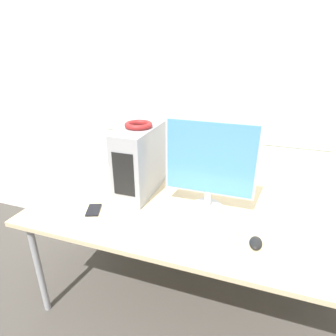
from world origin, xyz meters
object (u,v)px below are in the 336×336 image
Objects in this scene: pc_tower at (140,161)px; keyboard at (196,229)px; headphones at (139,125)px; mouse at (256,243)px; monitor_main at (210,162)px; cell_phone at (94,210)px.

pc_tower is 0.60m from keyboard.
headphones is 0.95m from mouse.
monitor_main is 0.38m from keyboard.
cell_phone is at bearing -116.78° from headphones.
headphones is 0.32× the size of monitor_main.
cell_phone is at bearing -116.84° from pc_tower.
pc_tower reaches higher than mouse.
mouse is 0.93m from cell_phone.
pc_tower is at bearing 171.45° from monitor_main.
keyboard is 0.62m from cell_phone.
headphones is 1.68× the size of mouse.
keyboard is 4.20× the size of mouse.
headphones is at bearing 171.35° from monitor_main.
monitor_main is 1.26× the size of keyboard.
pc_tower reaches higher than keyboard.
monitor_main is 0.74m from cell_phone.
monitor_main is at bearing 138.00° from mouse.
monitor_main reaches higher than cell_phone.
cell_phone is at bearing -179.58° from keyboard.
mouse is (0.77, -0.34, -0.21)m from pc_tower.
mouse is (0.77, -0.34, -0.44)m from headphones.
keyboard is (-0.01, -0.25, -0.29)m from monitor_main.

